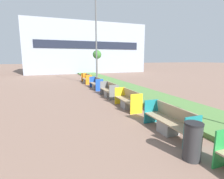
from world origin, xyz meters
TOP-DOWN VIEW (x-y plane):
  - planter_grass_strip at (3.20, 12.00)m, footprint 2.80×120.00m
  - building_backdrop at (4.00, 35.58)m, footprint 20.35×9.03m
  - bench_teal_frame at (0.94, 7.01)m, footprint 0.65×2.15m
  - bench_yellow_frame at (0.94, 10.26)m, footprint 0.65×1.99m
  - bench_grey_frame at (0.94, 13.12)m, footprint 0.65×1.97m
  - bench_blue_frame at (0.94, 16.37)m, footprint 0.65×2.12m
  - bench_orange_frame at (0.94, 20.11)m, footprint 0.65×2.28m
  - litter_bin at (0.43, 5.47)m, footprint 0.46×0.46m
  - street_lamp_post at (1.55, 18.40)m, footprint 0.24×0.44m
  - sapling_tree_far at (3.43, 24.90)m, footprint 1.14×1.14m

SIDE VIEW (x-z plane):
  - planter_grass_strip at x=3.20m, z-range 0.00..0.18m
  - bench_grey_frame at x=0.94m, z-range -0.11..0.83m
  - bench_yellow_frame at x=0.94m, z-range -0.11..0.83m
  - bench_blue_frame at x=0.94m, z-range -0.10..0.84m
  - bench_teal_frame at x=0.94m, z-range -0.10..0.84m
  - bench_orange_frame at x=0.94m, z-range -0.10..0.84m
  - litter_bin at x=0.43m, z-range 0.00..0.99m
  - sapling_tree_far at x=3.43m, z-range 1.20..4.78m
  - building_backdrop at x=4.00m, z-range 0.00..8.49m
  - street_lamp_post at x=1.55m, z-range 0.39..9.06m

